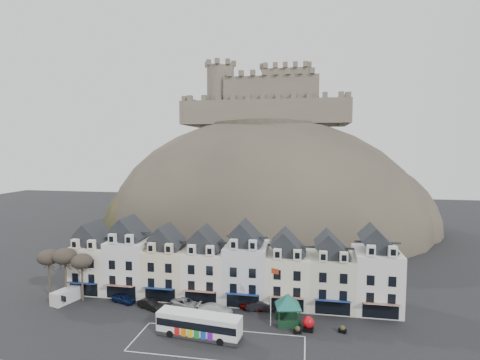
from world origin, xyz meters
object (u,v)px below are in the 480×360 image
bus_shelter (288,300)px  car_navy (124,298)px  white_van (66,296)px  car_silver (185,303)px  car_charcoal (260,306)px  bus (199,324)px  flagpole (271,292)px  car_black (150,304)px  red_buoy (308,323)px  car_maroon (252,306)px  car_white (215,309)px

bus_shelter → car_navy: bearing=163.9°
white_van → car_silver: white_van is taller
white_van → car_charcoal: size_ratio=1.11×
bus → car_charcoal: (7.03, 9.52, -1.02)m
bus_shelter → flagpole: (-2.29, -1.00, 1.47)m
car_black → flagpole: bearing=-73.2°
car_navy → car_charcoal: 22.20m
red_buoy → car_silver: 19.50m
bus → car_charcoal: 11.88m
car_silver → car_black: bearing=129.3°
car_black → car_navy: bearing=98.1°
car_navy → car_maroon: (20.80, 1.08, -0.10)m
bus_shelter → white_van: 35.98m
bus → red_buoy: bus is taller
flagpole → car_charcoal: flagpole is taller
bus_shelter → bus: bearing=-163.5°
red_buoy → car_white: bearing=168.9°
white_van → car_white: white_van is taller
car_navy → car_silver: car_navy is taller
flagpole → car_maroon: (-3.48, 4.73, -4.31)m
red_buoy → car_maroon: red_buoy is taller
bus → car_black: 12.22m
car_white → white_van: bearing=89.9°
car_charcoal → car_black: bearing=90.9°
car_black → car_charcoal: 17.16m
car_white → car_maroon: (5.20, 2.50, -0.16)m
bus_shelter → red_buoy: size_ratio=3.48×
car_maroon → car_navy: bearing=99.2°
bus → car_black: bearing=151.5°
flagpole → car_white: bearing=165.6°
red_buoy → car_white: 14.10m
bus_shelter → car_black: bus_shelter is taller
bus_shelter → car_navy: 26.84m
car_white → car_black: bearing=89.9°
bus → car_navy: bearing=157.6°
bus_shelter → red_buoy: bus_shelter is taller
car_black → car_maroon: 15.80m
red_buoy → car_navy: 29.72m
car_black → bus_shelter: bearing=-69.9°
red_buoy → car_maroon: size_ratio=0.55×
car_white → red_buoy: bearing=-101.2°
car_silver → car_maroon: size_ratio=1.32×
bus → car_navy: size_ratio=2.74×
car_navy → bus_shelter: bearing=-77.8°
bus → car_charcoal: bus is taller
flagpole → white_van: bearing=176.2°
bus_shelter → car_black: bearing=166.3°
white_van → car_silver: 19.78m
bus_shelter → car_charcoal: (-4.39, 3.73, -2.71)m
white_van → car_maroon: (30.11, 2.50, -0.45)m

